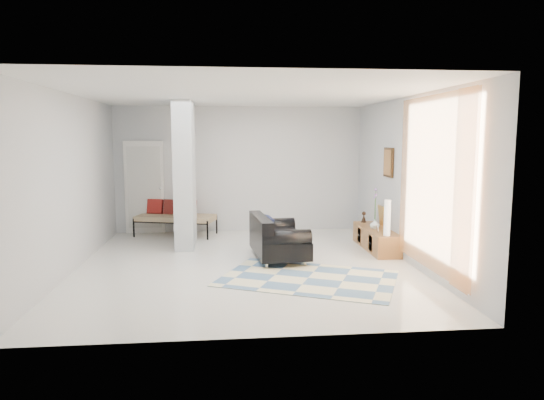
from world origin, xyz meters
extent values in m
plane|color=silver|center=(0.00, 0.00, 0.00)|extent=(6.00, 6.00, 0.00)
plane|color=white|center=(0.00, 0.00, 2.80)|extent=(6.00, 6.00, 0.00)
plane|color=silver|center=(0.00, 3.00, 1.40)|extent=(6.00, 0.00, 6.00)
plane|color=silver|center=(0.00, -3.00, 1.40)|extent=(6.00, 0.00, 6.00)
plane|color=silver|center=(-2.75, 0.00, 1.40)|extent=(0.00, 6.00, 6.00)
plane|color=silver|center=(2.75, 0.00, 1.40)|extent=(0.00, 6.00, 6.00)
cube|color=#B7BCBF|center=(-1.10, 1.60, 1.40)|extent=(0.35, 1.20, 2.80)
cube|color=white|center=(-2.10, 2.96, 1.02)|extent=(0.85, 0.06, 2.04)
plane|color=#FF9643|center=(2.67, -1.15, 1.45)|extent=(0.00, 2.55, 2.55)
cube|color=#3B2410|center=(2.72, 0.90, 1.65)|extent=(0.04, 0.45, 0.55)
cube|color=brown|center=(2.52, 0.90, 0.20)|extent=(0.45, 1.65, 0.40)
cube|color=#3B2410|center=(2.30, 0.53, 0.20)|extent=(0.02, 0.22, 0.28)
cube|color=#3B2410|center=(2.30, 1.27, 0.20)|extent=(0.02, 0.22, 0.28)
cube|color=gold|center=(2.70, 1.13, 0.60)|extent=(0.09, 0.32, 0.40)
cube|color=silver|center=(2.42, 0.53, 0.46)|extent=(0.04, 0.10, 0.12)
cylinder|color=silver|center=(0.33, -0.25, 0.05)|extent=(0.05, 0.05, 0.10)
cylinder|color=silver|center=(0.22, 0.91, 0.05)|extent=(0.05, 0.05, 0.10)
cylinder|color=silver|center=(0.98, -0.19, 0.05)|extent=(0.05, 0.05, 0.10)
cylinder|color=silver|center=(0.87, 0.97, 0.05)|extent=(0.05, 0.05, 0.10)
cube|color=black|center=(0.60, 0.36, 0.25)|extent=(0.97, 1.48, 0.30)
cube|color=black|center=(0.28, 0.33, 0.58)|extent=(0.33, 1.42, 0.36)
cylinder|color=black|center=(0.65, -0.22, 0.48)|extent=(0.82, 0.35, 0.28)
cylinder|color=black|center=(0.55, 0.94, 0.48)|extent=(0.82, 0.35, 0.28)
cube|color=black|center=(0.40, 0.34, 0.60)|extent=(0.19, 0.53, 0.31)
cylinder|color=black|center=(-2.28, 2.50, 0.20)|extent=(0.04, 0.04, 0.40)
cylinder|color=black|center=(-0.70, 2.06, 0.20)|extent=(0.04, 0.04, 0.40)
cylinder|color=black|center=(-2.10, 3.14, 0.20)|extent=(0.04, 0.04, 0.40)
cylinder|color=black|center=(-0.52, 2.70, 0.20)|extent=(0.04, 0.04, 0.40)
cube|color=tan|center=(-1.40, 2.60, 0.38)|extent=(1.78, 1.11, 0.12)
cube|color=maroon|center=(-1.87, 2.89, 0.60)|extent=(0.37, 0.25, 0.33)
cube|color=maroon|center=(-1.50, 2.78, 0.60)|extent=(0.37, 0.25, 0.33)
cube|color=maroon|center=(-1.13, 2.68, 0.60)|extent=(0.37, 0.25, 0.33)
cube|color=beige|center=(0.90, -0.90, 0.01)|extent=(3.01, 2.59, 0.01)
cylinder|color=beige|center=(2.50, 0.25, 0.71)|extent=(0.11, 0.11, 0.63)
imported|color=white|center=(2.47, 0.85, 0.49)|extent=(0.19, 0.19, 0.19)
camera|label=1|loc=(-0.34, -7.90, 2.11)|focal=32.00mm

